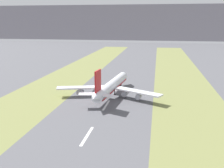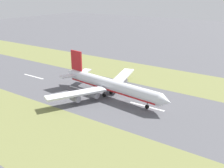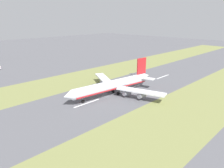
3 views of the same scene
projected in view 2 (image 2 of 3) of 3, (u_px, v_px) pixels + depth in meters
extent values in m
plane|color=#56565B|center=(119.00, 99.00, 130.59)|extent=(800.00, 800.00, 0.00)
cube|color=olive|center=(158.00, 76.00, 165.47)|extent=(40.00, 600.00, 0.01)
cube|color=olive|center=(52.00, 139.00, 95.71)|extent=(40.00, 600.00, 0.01)
cube|color=silver|center=(34.00, 76.00, 165.16)|extent=(1.20, 18.00, 0.01)
cube|color=silver|center=(82.00, 89.00, 143.74)|extent=(1.20, 18.00, 0.01)
cube|color=silver|center=(147.00, 106.00, 122.32)|extent=(1.20, 18.00, 0.01)
cylinder|color=silver|center=(112.00, 86.00, 131.21)|extent=(12.07, 56.32, 6.00)
cone|color=silver|center=(166.00, 101.00, 112.39)|extent=(6.39, 5.61, 5.88)
cone|color=silver|center=(71.00, 72.00, 150.06)|extent=(5.72, 6.52, 5.10)
cube|color=red|center=(112.00, 89.00, 131.76)|extent=(11.53, 54.06, 0.70)
cube|color=silver|center=(123.00, 76.00, 148.43)|extent=(29.54, 13.64, 0.90)
cube|color=silver|center=(76.00, 93.00, 123.50)|extent=(28.38, 19.02, 0.90)
cylinder|color=#93939E|center=(117.00, 85.00, 141.21)|extent=(3.70, 5.12, 3.20)
cylinder|color=#93939E|center=(123.00, 80.00, 149.78)|extent=(3.70, 5.12, 3.20)
cylinder|color=#93939E|center=(94.00, 95.00, 128.39)|extent=(3.70, 5.12, 3.20)
cylinder|color=#93939E|center=(75.00, 98.00, 124.14)|extent=(3.70, 5.12, 3.20)
cube|color=red|center=(76.00, 61.00, 144.40)|extent=(1.67, 8.04, 11.00)
cube|color=silver|center=(84.00, 71.00, 150.83)|extent=(10.69, 6.34, 0.60)
cube|color=silver|center=(70.00, 76.00, 143.00)|extent=(10.92, 8.12, 0.60)
cylinder|color=#59595E|center=(147.00, 104.00, 119.32)|extent=(0.50, 0.50, 3.20)
cylinder|color=black|center=(147.00, 107.00, 119.86)|extent=(1.09, 1.89, 1.80)
cylinder|color=#59595E|center=(111.00, 90.00, 136.15)|extent=(0.50, 0.50, 3.20)
cylinder|color=black|center=(111.00, 92.00, 136.69)|extent=(1.09, 1.89, 1.80)
cylinder|color=#59595E|center=(104.00, 92.00, 132.45)|extent=(0.50, 0.50, 3.20)
cylinder|color=black|center=(104.00, 95.00, 132.98)|extent=(1.09, 1.89, 1.80)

